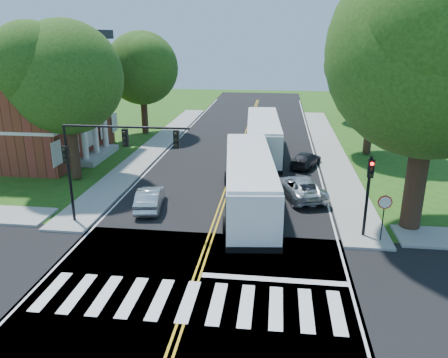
% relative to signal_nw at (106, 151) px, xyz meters
% --- Properties ---
extents(ground, '(140.00, 140.00, 0.00)m').
position_rel_signal_nw_xyz_m(ground, '(5.86, -6.43, -4.38)').
color(ground, '#214E13').
rests_on(ground, ground).
extents(road, '(14.00, 96.00, 0.01)m').
position_rel_signal_nw_xyz_m(road, '(5.86, 11.57, -4.37)').
color(road, black).
rests_on(road, ground).
extents(cross_road, '(60.00, 12.00, 0.01)m').
position_rel_signal_nw_xyz_m(cross_road, '(5.86, -6.43, -4.37)').
color(cross_road, black).
rests_on(cross_road, ground).
extents(center_line, '(0.36, 70.00, 0.01)m').
position_rel_signal_nw_xyz_m(center_line, '(5.86, 15.57, -4.36)').
color(center_line, gold).
rests_on(center_line, road).
extents(edge_line_w, '(0.12, 70.00, 0.01)m').
position_rel_signal_nw_xyz_m(edge_line_w, '(-0.94, 15.57, -4.36)').
color(edge_line_w, silver).
rests_on(edge_line_w, road).
extents(edge_line_e, '(0.12, 70.00, 0.01)m').
position_rel_signal_nw_xyz_m(edge_line_e, '(12.66, 15.57, -4.36)').
color(edge_line_e, silver).
rests_on(edge_line_e, road).
extents(crosswalk, '(12.60, 3.00, 0.01)m').
position_rel_signal_nw_xyz_m(crosswalk, '(5.86, -6.93, -4.36)').
color(crosswalk, silver).
rests_on(crosswalk, road).
extents(stop_bar, '(6.60, 0.40, 0.01)m').
position_rel_signal_nw_xyz_m(stop_bar, '(9.36, -4.83, -4.36)').
color(stop_bar, silver).
rests_on(stop_bar, road).
extents(sidewalk_nw, '(2.60, 40.00, 0.15)m').
position_rel_signal_nw_xyz_m(sidewalk_nw, '(-2.44, 18.57, -4.30)').
color(sidewalk_nw, gray).
rests_on(sidewalk_nw, ground).
extents(sidewalk_ne, '(2.60, 40.00, 0.15)m').
position_rel_signal_nw_xyz_m(sidewalk_ne, '(14.16, 18.57, -4.30)').
color(sidewalk_ne, gray).
rests_on(sidewalk_ne, ground).
extents(tree_ne_big, '(10.80, 10.80, 14.91)m').
position_rel_signal_nw_xyz_m(tree_ne_big, '(16.86, 1.57, 5.24)').
color(tree_ne_big, '#352515').
rests_on(tree_ne_big, ground).
extents(tree_west_near, '(8.00, 8.00, 11.40)m').
position_rel_signal_nw_xyz_m(tree_west_near, '(-5.64, 7.57, 3.15)').
color(tree_west_near, '#352515').
rests_on(tree_west_near, ground).
extents(tree_west_far, '(7.60, 7.60, 10.67)m').
position_rel_signal_nw_xyz_m(tree_west_far, '(-5.14, 23.57, 2.62)').
color(tree_west_far, '#352515').
rests_on(tree_west_far, ground).
extents(tree_east_mid, '(8.40, 8.40, 11.93)m').
position_rel_signal_nw_xyz_m(tree_east_mid, '(17.36, 17.57, 3.48)').
color(tree_east_mid, '#352515').
rests_on(tree_east_mid, ground).
extents(tree_east_far, '(7.20, 7.20, 10.34)m').
position_rel_signal_nw_xyz_m(tree_east_far, '(18.36, 33.57, 2.48)').
color(tree_east_far, '#352515').
rests_on(tree_east_far, ground).
extents(signal_nw, '(7.15, 0.46, 5.66)m').
position_rel_signal_nw_xyz_m(signal_nw, '(0.00, 0.00, 0.00)').
color(signal_nw, black).
rests_on(signal_nw, ground).
extents(signal_ne, '(0.30, 0.46, 4.40)m').
position_rel_signal_nw_xyz_m(signal_ne, '(14.06, 0.01, -1.41)').
color(signal_ne, black).
rests_on(signal_ne, ground).
extents(stop_sign, '(0.76, 0.08, 2.53)m').
position_rel_signal_nw_xyz_m(stop_sign, '(14.86, -0.45, -2.35)').
color(stop_sign, black).
rests_on(stop_sign, ground).
extents(bus_lead, '(4.23, 13.20, 3.36)m').
position_rel_signal_nw_xyz_m(bus_lead, '(7.61, 3.59, -2.59)').
color(bus_lead, silver).
rests_on(bus_lead, road).
extents(bus_follow, '(3.70, 13.04, 3.34)m').
position_rel_signal_nw_xyz_m(bus_follow, '(7.98, 16.28, -2.61)').
color(bus_follow, silver).
rests_on(bus_follow, road).
extents(hatchback, '(2.00, 4.26, 1.35)m').
position_rel_signal_nw_xyz_m(hatchback, '(1.46, 2.67, -3.69)').
color(hatchback, silver).
rests_on(hatchback, road).
extents(suv, '(3.72, 5.53, 1.41)m').
position_rel_signal_nw_xyz_m(suv, '(10.92, 5.84, -3.66)').
color(suv, silver).
rests_on(suv, road).
extents(dark_sedan, '(3.05, 4.43, 1.19)m').
position_rel_signal_nw_xyz_m(dark_sedan, '(11.65, 13.07, -3.77)').
color(dark_sedan, black).
rests_on(dark_sedan, road).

